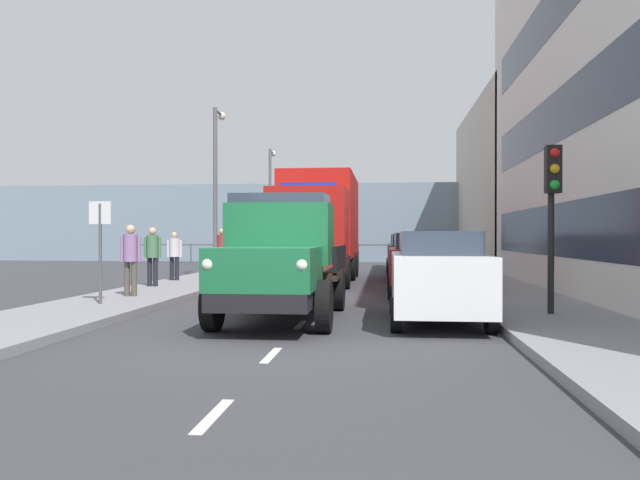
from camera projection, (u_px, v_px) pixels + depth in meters
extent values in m
plane|color=#38383D|center=(334.00, 290.00, 18.91)|extent=(80.00, 80.00, 0.00)
cube|color=gray|center=(494.00, 289.00, 18.41)|extent=(2.58, 35.49, 0.15)
cube|color=gray|center=(182.00, 286.00, 19.41)|extent=(2.58, 35.49, 0.15)
cube|color=silver|center=(213.00, 415.00, 5.64)|extent=(0.12, 1.10, 0.01)
cube|color=silver|center=(271.00, 355.00, 8.50)|extent=(0.12, 1.10, 0.01)
cube|color=silver|center=(300.00, 325.00, 11.41)|extent=(0.12, 1.10, 0.01)
cube|color=silver|center=(317.00, 307.00, 14.27)|extent=(0.12, 1.10, 0.01)
cube|color=silver|center=(327.00, 297.00, 16.54)|extent=(0.12, 1.10, 0.01)
cube|color=silver|center=(334.00, 289.00, 19.01)|extent=(0.12, 1.10, 0.01)
cube|color=silver|center=(340.00, 283.00, 21.45)|extent=(0.12, 1.10, 0.01)
cube|color=silver|center=(345.00, 278.00, 24.21)|extent=(0.12, 1.10, 0.01)
cube|color=silver|center=(349.00, 274.00, 26.47)|extent=(0.12, 1.10, 0.01)
cube|color=silver|center=(352.00, 271.00, 29.30)|extent=(0.12, 1.10, 0.01)
cube|color=silver|center=(355.00, 268.00, 31.71)|extent=(0.12, 1.10, 0.01)
cube|color=#2D3847|center=(568.00, 230.00, 15.48)|extent=(0.08, 17.41, 1.40)
cube|color=#2D3847|center=(568.00, 109.00, 15.46)|extent=(0.08, 17.41, 1.40)
cube|color=beige|center=(549.00, 186.00, 32.02)|extent=(7.79, 14.54, 8.40)
cube|color=gray|center=(361.00, 223.00, 39.52)|extent=(80.00, 0.80, 5.00)
cylinder|color=#4C5156|center=(610.00, 255.00, 34.48)|extent=(0.08, 0.08, 1.20)
cylinder|color=#4C5156|center=(573.00, 255.00, 34.69)|extent=(0.08, 0.08, 1.20)
cylinder|color=#4C5156|center=(536.00, 255.00, 34.90)|extent=(0.08, 0.08, 1.20)
cylinder|color=#4C5156|center=(500.00, 254.00, 35.11)|extent=(0.08, 0.08, 1.20)
cylinder|color=#4C5156|center=(464.00, 254.00, 35.32)|extent=(0.08, 0.08, 1.20)
cylinder|color=#4C5156|center=(428.00, 254.00, 35.53)|extent=(0.08, 0.08, 1.20)
cylinder|color=#4C5156|center=(393.00, 254.00, 35.74)|extent=(0.08, 0.08, 1.20)
cylinder|color=#4C5156|center=(359.00, 254.00, 35.95)|extent=(0.08, 0.08, 1.20)
cylinder|color=#4C5156|center=(324.00, 254.00, 36.16)|extent=(0.08, 0.08, 1.20)
cylinder|color=#4C5156|center=(290.00, 254.00, 36.37)|extent=(0.08, 0.08, 1.20)
cylinder|color=#4C5156|center=(257.00, 254.00, 36.58)|extent=(0.08, 0.08, 1.20)
cylinder|color=#4C5156|center=(224.00, 254.00, 36.79)|extent=(0.08, 0.08, 1.20)
cylinder|color=#4C5156|center=(191.00, 253.00, 37.00)|extent=(0.08, 0.08, 1.20)
cylinder|color=#4C5156|center=(158.00, 253.00, 37.21)|extent=(0.08, 0.08, 1.20)
cylinder|color=#4C5156|center=(126.00, 253.00, 37.42)|extent=(0.08, 0.08, 1.20)
cube|color=#4C5156|center=(359.00, 245.00, 35.95)|extent=(28.00, 0.08, 0.08)
cube|color=black|center=(284.00, 289.00, 12.24)|extent=(1.64, 5.60, 0.30)
cube|color=#196038|center=(266.00, 268.00, 10.39)|extent=(1.72, 1.90, 0.70)
cube|color=silver|center=(255.00, 273.00, 9.50)|extent=(1.16, 0.08, 0.56)
sphere|color=white|center=(302.00, 265.00, 9.43)|extent=(0.20, 0.20, 0.20)
sphere|color=white|center=(208.00, 264.00, 9.58)|extent=(0.20, 0.20, 0.20)
cube|color=#196038|center=(281.00, 234.00, 11.89)|extent=(1.93, 1.34, 1.15)
cube|color=#2D3847|center=(281.00, 209.00, 11.89)|extent=(1.78, 1.23, 0.56)
cube|color=#2D2319|center=(294.00, 273.00, 13.57)|extent=(2.10, 2.80, 0.16)
cube|color=black|center=(340.00, 258.00, 13.46)|extent=(0.08, 2.80, 0.56)
cube|color=black|center=(249.00, 258.00, 13.67)|extent=(0.08, 2.80, 0.56)
cylinder|color=black|center=(324.00, 306.00, 10.46)|extent=(0.24, 0.90, 0.90)
cylinder|color=black|center=(213.00, 305.00, 10.67)|extent=(0.24, 0.90, 0.90)
cylinder|color=black|center=(339.00, 290.00, 13.67)|extent=(0.24, 0.90, 0.90)
cylinder|color=black|center=(252.00, 289.00, 13.87)|extent=(0.24, 0.90, 0.90)
cube|color=red|center=(308.00, 230.00, 19.26)|extent=(2.40, 2.21, 2.60)
cube|color=#2D3847|center=(308.00, 212.00, 19.26)|extent=(2.20, 2.04, 0.80)
cube|color=#1933B2|center=(308.00, 185.00, 19.25)|extent=(1.75, 0.20, 0.16)
cube|color=red|center=(321.00, 217.00, 23.23)|extent=(2.50, 5.95, 3.00)
cube|color=black|center=(319.00, 262.00, 22.31)|extent=(2.00, 8.07, 0.36)
cylinder|color=black|center=(345.00, 272.00, 19.23)|extent=(0.28, 1.04, 1.04)
cylinder|color=black|center=(272.00, 272.00, 19.48)|extent=(0.28, 1.04, 1.04)
cylinder|color=black|center=(352.00, 266.00, 22.83)|extent=(0.28, 1.04, 1.04)
cylinder|color=black|center=(290.00, 266.00, 23.07)|extent=(0.28, 1.04, 1.04)
cylinder|color=black|center=(355.00, 264.00, 24.94)|extent=(0.28, 1.04, 1.04)
cylinder|color=black|center=(298.00, 264.00, 25.18)|extent=(0.28, 1.04, 1.04)
cube|color=white|center=(437.00, 280.00, 11.67)|extent=(1.67, 3.98, 1.00)
cube|color=#2D3847|center=(438.00, 243.00, 11.47)|extent=(1.37, 2.19, 0.42)
cylinder|color=black|center=(394.00, 300.00, 12.99)|extent=(0.18, 0.60, 0.60)
cylinder|color=black|center=(471.00, 301.00, 12.82)|extent=(0.18, 0.60, 0.60)
cylinder|color=black|center=(396.00, 315.00, 10.53)|extent=(0.18, 0.60, 0.60)
cylinder|color=black|center=(491.00, 316.00, 10.37)|extent=(0.18, 0.60, 0.60)
cube|color=#B21E1E|center=(421.00, 266.00, 17.17)|extent=(1.73, 4.40, 1.00)
cube|color=#2D3847|center=(421.00, 241.00, 16.97)|extent=(1.42, 2.42, 0.42)
cylinder|color=black|center=(390.00, 281.00, 18.62)|extent=(0.18, 0.60, 0.60)
cylinder|color=black|center=(446.00, 281.00, 18.44)|extent=(0.18, 0.60, 0.60)
cylinder|color=black|center=(391.00, 288.00, 15.90)|extent=(0.18, 0.60, 0.60)
cylinder|color=black|center=(456.00, 289.00, 15.73)|extent=(0.18, 0.60, 0.60)
cube|color=navy|center=(412.00, 259.00, 22.97)|extent=(1.73, 3.98, 1.00)
cube|color=#2D3847|center=(412.00, 240.00, 22.77)|extent=(1.42, 2.19, 0.42)
cylinder|color=black|center=(389.00, 270.00, 24.29)|extent=(0.18, 0.60, 0.60)
cylinder|color=black|center=(432.00, 270.00, 24.12)|extent=(0.18, 0.60, 0.60)
cylinder|color=black|center=(390.00, 274.00, 21.84)|extent=(0.18, 0.60, 0.60)
cylinder|color=black|center=(437.00, 274.00, 21.67)|extent=(0.18, 0.60, 0.60)
cube|color=#B7BABF|center=(407.00, 255.00, 27.83)|extent=(1.77, 4.25, 1.00)
cube|color=#2D3847|center=(407.00, 239.00, 27.63)|extent=(1.45, 2.34, 0.42)
cylinder|color=black|center=(388.00, 264.00, 29.23)|extent=(0.18, 0.60, 0.60)
cylinder|color=black|center=(424.00, 265.00, 29.06)|extent=(0.18, 0.60, 0.60)
cylinder|color=black|center=(389.00, 267.00, 26.61)|extent=(0.18, 0.60, 0.60)
cylinder|color=black|center=(428.00, 267.00, 26.44)|extent=(0.18, 0.60, 0.60)
cube|color=maroon|center=(271.00, 260.00, 22.13)|extent=(1.74, 4.11, 1.00)
cube|color=#2D3847|center=(272.00, 240.00, 22.32)|extent=(1.43, 2.26, 0.42)
cylinder|color=black|center=(288.00, 276.00, 20.77)|extent=(0.18, 0.60, 0.60)
cylinder|color=black|center=(239.00, 276.00, 20.95)|extent=(0.18, 0.60, 0.60)
cylinder|color=black|center=(298.00, 272.00, 23.31)|extent=(0.18, 0.60, 0.60)
cylinder|color=black|center=(255.00, 271.00, 23.48)|extent=(0.18, 0.60, 0.60)
cube|color=slate|center=(292.00, 255.00, 27.21)|extent=(1.76, 4.33, 1.00)
cube|color=#2D3847|center=(293.00, 239.00, 27.41)|extent=(1.44, 2.38, 0.42)
cylinder|color=black|center=(307.00, 268.00, 25.80)|extent=(0.18, 0.60, 0.60)
cylinder|color=black|center=(268.00, 268.00, 25.97)|extent=(0.18, 0.60, 0.60)
cylinder|color=black|center=(314.00, 265.00, 28.47)|extent=(0.18, 0.60, 0.60)
cylinder|color=black|center=(279.00, 265.00, 28.64)|extent=(0.18, 0.60, 0.60)
cube|color=black|center=(310.00, 251.00, 33.76)|extent=(1.79, 4.24, 1.00)
cube|color=#2D3847|center=(311.00, 238.00, 33.95)|extent=(1.47, 2.33, 0.42)
cylinder|color=black|center=(323.00, 262.00, 32.37)|extent=(0.18, 0.60, 0.60)
cylinder|color=black|center=(291.00, 262.00, 32.54)|extent=(0.18, 0.60, 0.60)
cylinder|color=black|center=(328.00, 260.00, 34.98)|extent=(0.18, 0.60, 0.60)
cylinder|color=black|center=(298.00, 260.00, 35.16)|extent=(0.18, 0.60, 0.60)
cylinder|color=#4C473D|center=(134.00, 279.00, 15.36)|extent=(0.14, 0.14, 0.86)
cylinder|color=#4C473D|center=(127.00, 279.00, 15.38)|extent=(0.14, 0.14, 0.86)
cylinder|color=gray|center=(131.00, 248.00, 15.36)|extent=(0.34, 0.34, 0.68)
cylinder|color=gray|center=(139.00, 249.00, 15.34)|extent=(0.09, 0.09, 0.62)
cylinder|color=gray|center=(122.00, 249.00, 15.39)|extent=(0.09, 0.09, 0.62)
sphere|color=tan|center=(131.00, 230.00, 15.36)|extent=(0.23, 0.23, 0.23)
cylinder|color=black|center=(155.00, 272.00, 18.39)|extent=(0.14, 0.14, 0.85)
cylinder|color=black|center=(150.00, 272.00, 18.40)|extent=(0.14, 0.14, 0.85)
cylinder|color=#47724C|center=(153.00, 246.00, 18.39)|extent=(0.34, 0.34, 0.67)
cylinder|color=#47724C|center=(160.00, 248.00, 18.37)|extent=(0.09, 0.09, 0.62)
cylinder|color=#47724C|center=(145.00, 248.00, 18.41)|extent=(0.09, 0.09, 0.62)
sphere|color=tan|center=(152.00, 231.00, 18.39)|extent=(0.23, 0.23, 0.23)
cylinder|color=black|center=(177.00, 268.00, 20.91)|extent=(0.14, 0.14, 0.79)
cylinder|color=black|center=(172.00, 268.00, 20.93)|extent=(0.14, 0.14, 0.79)
cylinder|color=silver|center=(174.00, 248.00, 20.92)|extent=(0.34, 0.34, 0.62)
cylinder|color=silver|center=(181.00, 249.00, 20.89)|extent=(0.09, 0.09, 0.57)
cylinder|color=silver|center=(168.00, 248.00, 20.94)|extent=(0.09, 0.09, 0.57)
sphere|color=tan|center=(174.00, 235.00, 20.91)|extent=(0.21, 0.21, 0.21)
cylinder|color=black|center=(224.00, 263.00, 23.94)|extent=(0.14, 0.14, 0.86)
cylinder|color=black|center=(220.00, 263.00, 23.95)|extent=(0.14, 0.14, 0.86)
cylinder|color=maroon|center=(222.00, 244.00, 23.94)|extent=(0.34, 0.34, 0.68)
cylinder|color=maroon|center=(227.00, 244.00, 23.92)|extent=(0.09, 0.09, 0.63)
cylinder|color=maroon|center=(216.00, 244.00, 23.96)|extent=(0.09, 0.09, 0.63)
sphere|color=tan|center=(222.00, 232.00, 23.94)|extent=(0.23, 0.23, 0.23)
cylinder|color=black|center=(551.00, 230.00, 11.87)|extent=(0.12, 0.12, 3.20)
cube|color=black|center=(553.00, 169.00, 11.73)|extent=(0.28, 0.24, 0.90)
sphere|color=red|center=(555.00, 153.00, 11.61)|extent=(0.18, 0.18, 0.18)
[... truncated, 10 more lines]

